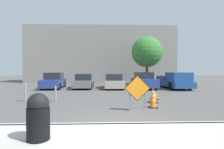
% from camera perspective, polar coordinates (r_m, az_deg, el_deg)
% --- Properties ---
extents(ground_plane, '(96.00, 96.00, 0.00)m').
position_cam_1_polar(ground_plane, '(15.50, -1.40, -5.31)').
color(ground_plane, '#565451').
extents(sidewalk_strip, '(30.44, 2.31, 0.14)m').
position_cam_1_polar(sidewalk_strip, '(4.57, 0.61, -20.63)').
color(sidewalk_strip, beige).
rests_on(sidewalk_strip, ground_plane).
extents(curb_lip, '(30.44, 0.20, 0.14)m').
position_cam_1_polar(curb_lip, '(5.66, 0.02, -16.27)').
color(curb_lip, beige).
rests_on(curb_lip, ground_plane).
extents(road_closed_sign, '(1.14, 0.20, 1.57)m').
position_cam_1_polar(road_closed_sign, '(7.78, 8.28, -5.43)').
color(road_closed_sign, black).
rests_on(road_closed_sign, ground_plane).
extents(traffic_cone_nearest, '(0.40, 0.40, 0.75)m').
position_cam_1_polar(traffic_cone_nearest, '(8.66, 13.25, -8.14)').
color(traffic_cone_nearest, black).
rests_on(traffic_cone_nearest, ground_plane).
extents(traffic_cone_second, '(0.48, 0.48, 0.82)m').
position_cam_1_polar(traffic_cone_second, '(9.98, 13.19, -6.68)').
color(traffic_cone_second, black).
rests_on(traffic_cone_second, ground_plane).
extents(traffic_cone_third, '(0.43, 0.43, 0.60)m').
position_cam_1_polar(traffic_cone_third, '(11.12, 13.69, -6.45)').
color(traffic_cone_third, black).
rests_on(traffic_cone_third, ground_plane).
extents(parked_car_nearest, '(2.05, 4.62, 1.58)m').
position_cam_1_polar(parked_car_nearest, '(18.58, -18.44, -2.05)').
color(parked_car_nearest, navy).
rests_on(parked_car_nearest, ground_plane).
extents(parked_car_second, '(1.84, 4.46, 1.45)m').
position_cam_1_polar(parked_car_second, '(17.99, -9.15, -2.28)').
color(parked_car_second, slate).
rests_on(parked_car_second, ground_plane).
extents(parked_car_third, '(1.91, 4.48, 1.44)m').
position_cam_1_polar(parked_car_third, '(17.62, 0.53, -2.38)').
color(parked_car_third, '#A39984').
rests_on(parked_car_third, ground_plane).
extents(parked_car_fourth, '(1.94, 4.48, 1.62)m').
position_cam_1_polar(parked_car_fourth, '(17.79, 10.31, -2.07)').
color(parked_car_fourth, navy).
rests_on(parked_car_fourth, ground_plane).
extents(pickup_truck, '(2.13, 5.45, 1.61)m').
position_cam_1_polar(pickup_truck, '(18.38, 19.78, -2.07)').
color(pickup_truck, navy).
rests_on(pickup_truck, ground_plane).
extents(trash_bin, '(0.53, 0.53, 1.11)m').
position_cam_1_polar(trash_bin, '(4.58, -22.92, -12.42)').
color(trash_bin, black).
rests_on(trash_bin, sidewalk_strip).
extents(bollard_nearest, '(0.12, 0.12, 0.90)m').
position_cam_1_polar(bollard_nearest, '(10.63, -17.95, -5.82)').
color(bollard_nearest, gray).
rests_on(bollard_nearest, ground_plane).
extents(bollard_second, '(0.12, 0.12, 1.06)m').
position_cam_1_polar(bollard_second, '(11.20, -26.42, -5.10)').
color(bollard_second, gray).
rests_on(bollard_second, ground_plane).
extents(building_facade_backdrop, '(22.36, 5.00, 8.40)m').
position_cam_1_polar(building_facade_backdrop, '(27.87, -3.43, 6.26)').
color(building_facade_backdrop, gray).
rests_on(building_facade_backdrop, ground_plane).
extents(street_tree_behind_lot, '(3.82, 3.82, 6.02)m').
position_cam_1_polar(street_tree_behind_lot, '(22.21, 11.33, 7.23)').
color(street_tree_behind_lot, '#513823').
rests_on(street_tree_behind_lot, ground_plane).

